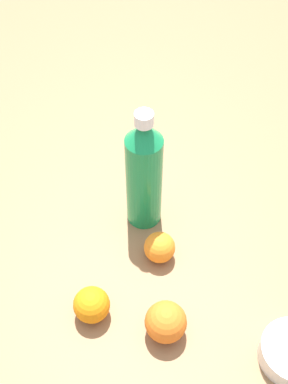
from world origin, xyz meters
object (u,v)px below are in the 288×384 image
Objects in this scene: water_bottle at (144,174)px; orange_2 at (166,322)px; orange_1 at (92,305)px; orange_0 at (160,247)px.

water_bottle is 0.28m from orange_2.
orange_2 reaches higher than orange_1.
orange_0 is at bearing 23.94° from water_bottle.
orange_1 is 0.90× the size of orange_2.
water_bottle is 0.15m from orange_0.
orange_1 is at bearing -100.82° from orange_0.
water_bottle is 0.27m from orange_1.
orange_0 is 0.18m from orange_1.
water_bottle reaches higher than orange_0.
orange_2 is at bearing 19.73° from orange_1.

